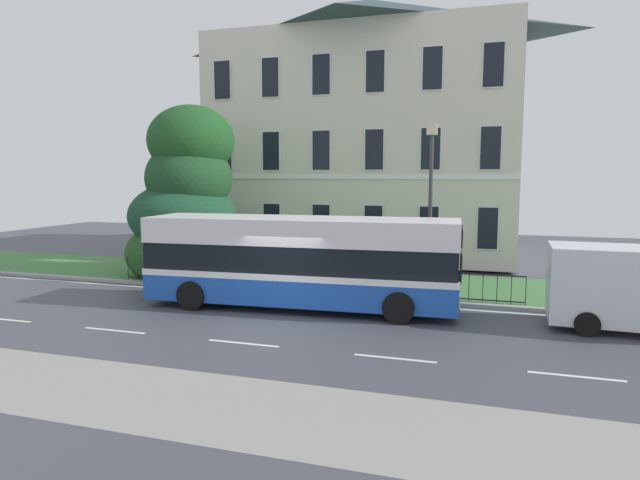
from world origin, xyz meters
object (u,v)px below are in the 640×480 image
Objects in this scene: street_lamp_post at (431,197)px; georgian_townhouse at (371,128)px; evergreen_tree at (189,212)px; single_decker_bus at (301,261)px.

georgian_townhouse is at bearing 112.87° from street_lamp_post.
evergreen_tree reaches higher than single_decker_bus.
georgian_townhouse is at bearing 89.36° from single_decker_bus.
street_lamp_post is (4.44, -10.53, -3.40)m from georgian_townhouse.
georgian_townhouse is 2.61× the size of street_lamp_post.
georgian_townhouse reaches higher than single_decker_bus.
evergreen_tree is 8.05m from single_decker_bus.
georgian_townhouse is 11.92m from street_lamp_post.
single_decker_bus is 1.72× the size of street_lamp_post.
evergreen_tree is 0.77× the size of single_decker_bus.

